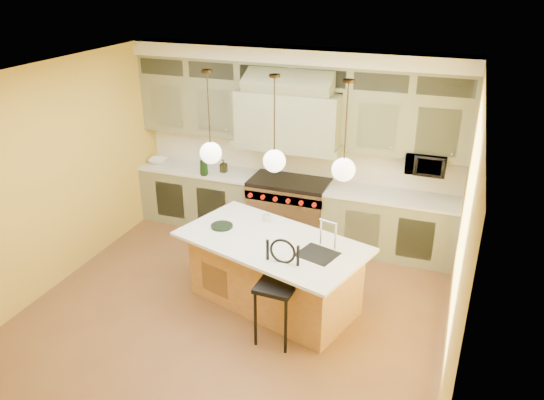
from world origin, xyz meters
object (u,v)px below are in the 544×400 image
at_px(counter_stool, 278,286).
at_px(microwave, 426,163).
at_px(kitchen_island, 274,271).
at_px(range, 289,208).

height_order(counter_stool, microwave, microwave).
relative_size(kitchen_island, counter_stool, 2.07).
distance_m(range, kitchen_island, 1.82).
distance_m(kitchen_island, microwave, 2.63).
height_order(kitchen_island, microwave, microwave).
bearing_deg(counter_stool, microwave, 64.88).
bearing_deg(microwave, kitchen_island, -129.34).
distance_m(range, counter_stool, 2.51).
distance_m(kitchen_island, counter_stool, 0.72).
relative_size(range, counter_stool, 0.99).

